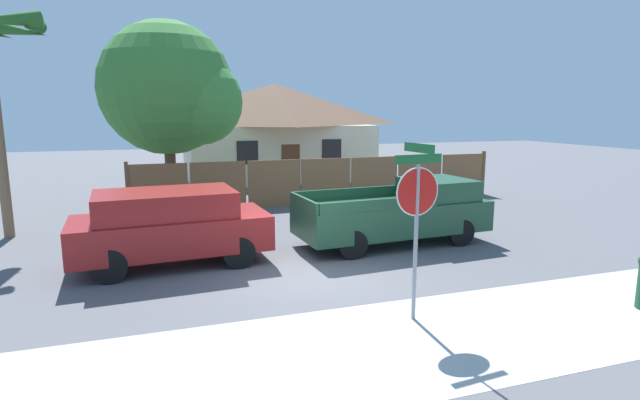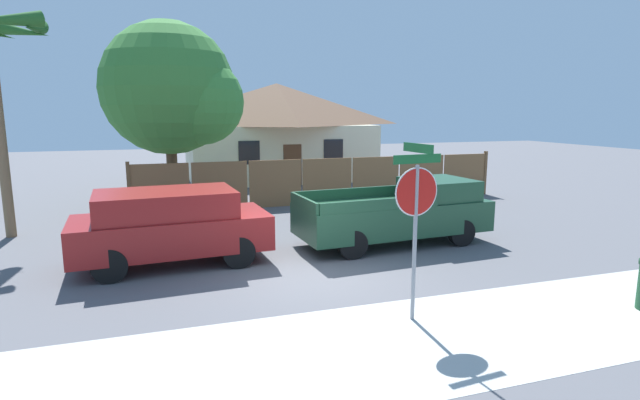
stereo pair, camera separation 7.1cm
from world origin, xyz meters
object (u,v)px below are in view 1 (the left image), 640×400
oak_tree (173,91)px  red_suv (170,224)px  orange_pickup (399,212)px  stop_sign (417,203)px  house (275,129)px

oak_tree → red_suv: (-0.55, -7.44, -3.33)m
oak_tree → orange_pickup: 9.83m
red_suv → stop_sign: stop_sign is taller
orange_pickup → stop_sign: 5.27m
house → oak_tree: size_ratio=1.47×
house → orange_pickup: 14.50m
red_suv → orange_pickup: (5.99, 0.01, -0.11)m
red_suv → orange_pickup: red_suv is taller
oak_tree → stop_sign: size_ratio=2.23×
house → orange_pickup: bearing=-90.1°
red_suv → stop_sign: 6.16m
oak_tree → red_suv: oak_tree is taller
stop_sign → oak_tree: bearing=100.0°
red_suv → stop_sign: bearing=-53.9°
orange_pickup → stop_sign: bearing=-118.0°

